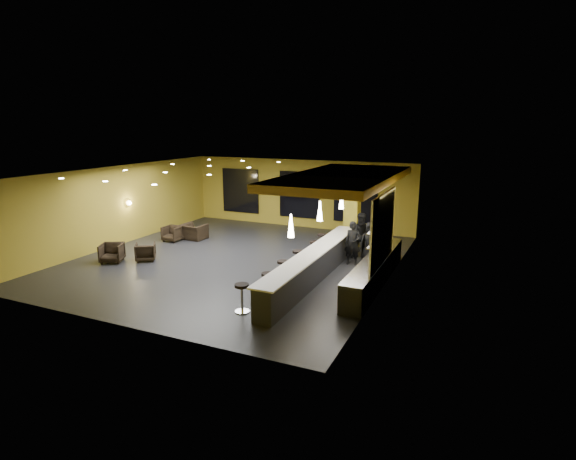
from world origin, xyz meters
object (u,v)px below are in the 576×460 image
at_px(armchair_a, 112,253).
at_px(armchair_d, 194,232).
at_px(staff_b, 362,236).
at_px(armchair_c, 173,234).
at_px(prep_counter, 375,271).
at_px(bar_stool_2, 283,269).
at_px(staff_c, 370,242).
at_px(bar_stool_0, 242,294).
at_px(pendant_0, 291,226).
at_px(bar_stool_1, 268,282).
at_px(pendant_2, 342,200).
at_px(staff_a, 353,243).
at_px(armchair_b, 145,252).
at_px(bar_stool_3, 298,258).
at_px(column, 352,208).
at_px(bar_stool_4, 315,248).
at_px(bar_counter, 314,266).
at_px(bar_stool_5, 322,241).
at_px(pendant_1, 320,211).

distance_m(armchair_a, armchair_d, 4.36).
xyz_separation_m(staff_b, armchair_c, (-8.70, -0.85, -0.58)).
distance_m(prep_counter, bar_stool_2, 3.11).
distance_m(staff_c, bar_stool_0, 6.60).
relative_size(pendant_0, staff_c, 0.44).
relative_size(armchair_d, bar_stool_1, 1.37).
relative_size(pendant_2, staff_a, 0.42).
height_order(staff_c, armchair_b, staff_c).
relative_size(staff_a, armchair_d, 1.53).
height_order(staff_b, armchair_a, staff_b).
bearing_deg(bar_stool_2, bar_stool_3, 88.93).
bearing_deg(armchair_c, column, 16.44).
relative_size(bar_stool_1, bar_stool_4, 0.99).
distance_m(pendant_0, staff_c, 5.23).
distance_m(pendant_0, armchair_a, 8.23).
relative_size(bar_counter, pendant_0, 11.43).
height_order(pendant_0, staff_c, pendant_0).
bearing_deg(bar_stool_3, staff_b, 56.65).
bearing_deg(armchair_c, bar_stool_0, -39.20).
height_order(column, armchair_b, column).
xyz_separation_m(bar_counter, armchair_b, (-6.92, -0.55, -0.15)).
bearing_deg(armchair_b, bar_stool_0, 118.99).
relative_size(bar_stool_0, bar_stool_4, 1.04).
height_order(prep_counter, bar_stool_5, prep_counter).
bearing_deg(bar_stool_4, bar_stool_2, -92.65).
xyz_separation_m(bar_counter, pendant_1, (0.00, 0.50, 1.85)).
height_order(bar_stool_2, bar_stool_3, bar_stool_3).
height_order(armchair_a, bar_stool_5, bar_stool_5).
relative_size(bar_stool_3, bar_stool_5, 1.03).
xyz_separation_m(column, armchair_b, (-6.92, -5.15, -1.40)).
height_order(pendant_1, armchair_d, pendant_1).
bearing_deg(bar_stool_4, pendant_0, -79.51).
distance_m(pendant_0, armchair_d, 8.97).
xyz_separation_m(prep_counter, bar_stool_5, (-2.94, 2.89, 0.07)).
height_order(prep_counter, pendant_1, pendant_1).
bearing_deg(pendant_2, pendant_0, -90.00).
bearing_deg(column, bar_stool_4, -106.53).
xyz_separation_m(pendant_2, bar_stool_4, (-0.75, -0.94, -1.83)).
height_order(pendant_2, armchair_c, pendant_2).
bearing_deg(column, bar_stool_3, -102.05).
bearing_deg(pendant_1, staff_b, 72.45).
xyz_separation_m(pendant_0, bar_stool_1, (-0.74, -0.10, -1.84)).
bearing_deg(armchair_a, pendant_2, 1.58).
bearing_deg(column, bar_stool_5, -127.90).
distance_m(column, bar_stool_1, 6.86).
bearing_deg(prep_counter, bar_stool_5, 135.54).
bearing_deg(armchair_c, bar_stool_4, -1.82).
height_order(bar_counter, bar_stool_0, bar_counter).
distance_m(pendant_0, armchair_b, 7.35).
bearing_deg(staff_b, bar_stool_4, -167.38).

